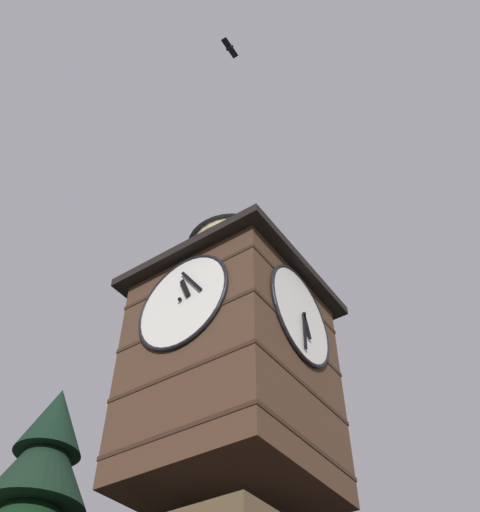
{
  "coord_description": "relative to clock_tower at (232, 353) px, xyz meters",
  "views": [
    {
      "loc": [
        10.3,
        6.87,
        1.82
      ],
      "look_at": [
        0.63,
        0.17,
        13.6
      ],
      "focal_mm": 40.94,
      "sensor_mm": 36.0,
      "label": 1
    }
  ],
  "objects": [
    {
      "name": "clock_tower",
      "position": [
        0.0,
        0.0,
        0.0
      ],
      "size": [
        4.78,
        4.78,
        9.09
      ],
      "color": "#4C3323",
      "rests_on": "building_main"
    },
    {
      "name": "flying_bird_high",
      "position": [
        3.35,
        2.17,
        8.93
      ],
      "size": [
        0.73,
        0.28,
        0.15
      ],
      "color": "black"
    }
  ]
}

